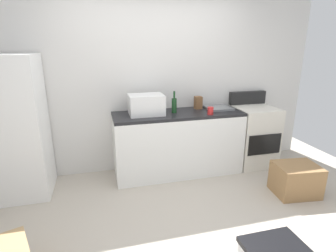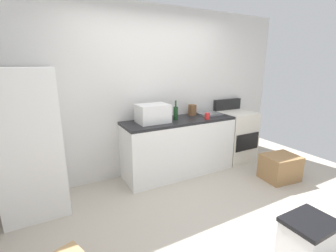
# 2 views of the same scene
# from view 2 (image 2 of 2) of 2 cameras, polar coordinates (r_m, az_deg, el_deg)

# --- Properties ---
(ground_plane) EXTENTS (6.00, 6.00, 0.00)m
(ground_plane) POSITION_cam_2_polar(r_m,az_deg,el_deg) (3.01, 9.94, -20.84)
(ground_plane) COLOR #B2A899
(wall_back) EXTENTS (5.00, 0.10, 2.60)m
(wall_back) POSITION_cam_2_polar(r_m,az_deg,el_deg) (3.80, -3.91, 8.08)
(wall_back) COLOR silver
(wall_back) RESTS_ON ground_plane
(kitchen_counter) EXTENTS (1.80, 0.60, 0.90)m
(kitchen_counter) POSITION_cam_2_polar(r_m,az_deg,el_deg) (3.83, 2.62, -4.94)
(kitchen_counter) COLOR white
(kitchen_counter) RESTS_ON ground_plane
(refrigerator) EXTENTS (0.68, 0.66, 1.71)m
(refrigerator) POSITION_cam_2_polar(r_m,az_deg,el_deg) (3.16, -30.51, -3.61)
(refrigerator) COLOR white
(refrigerator) RESTS_ON ground_plane
(stove_oven) EXTENTS (0.60, 0.61, 1.10)m
(stove_oven) POSITION_cam_2_polar(r_m,az_deg,el_deg) (4.55, 15.86, -2.08)
(stove_oven) COLOR silver
(stove_oven) RESTS_ON ground_plane
(microwave) EXTENTS (0.46, 0.34, 0.27)m
(microwave) POSITION_cam_2_polar(r_m,az_deg,el_deg) (3.48, -3.69, 3.06)
(microwave) COLOR white
(microwave) RESTS_ON kitchen_counter
(sink_basin) EXTENTS (0.36, 0.32, 0.03)m
(sink_basin) POSITION_cam_2_polar(r_m,az_deg,el_deg) (4.10, 9.91, 2.94)
(sink_basin) COLOR slate
(sink_basin) RESTS_ON kitchen_counter
(wine_bottle) EXTENTS (0.07, 0.07, 0.30)m
(wine_bottle) POSITION_cam_2_polar(r_m,az_deg,el_deg) (3.66, 1.87, 3.25)
(wine_bottle) COLOR #193F1E
(wine_bottle) RESTS_ON kitchen_counter
(coffee_mug) EXTENTS (0.08, 0.08, 0.10)m
(coffee_mug) POSITION_cam_2_polar(r_m,az_deg,el_deg) (3.75, 9.47, 2.39)
(coffee_mug) COLOR red
(coffee_mug) RESTS_ON kitchen_counter
(knife_block) EXTENTS (0.10, 0.10, 0.18)m
(knife_block) POSITION_cam_2_polar(r_m,az_deg,el_deg) (4.00, 5.89, 3.88)
(knife_block) COLOR brown
(knife_block) RESTS_ON kitchen_counter
(cardboard_box_medium) EXTENTS (0.56, 0.47, 0.39)m
(cardboard_box_medium) POSITION_cam_2_polar(r_m,az_deg,el_deg) (4.08, 25.45, -9.03)
(cardboard_box_medium) COLOR olive
(cardboard_box_medium) RESTS_ON ground_plane
(storage_bin) EXTENTS (0.46, 0.36, 0.38)m
(storage_bin) POSITION_cam_2_polar(r_m,az_deg,el_deg) (2.72, 30.69, -22.25)
(storage_bin) COLOR silver
(storage_bin) RESTS_ON ground_plane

